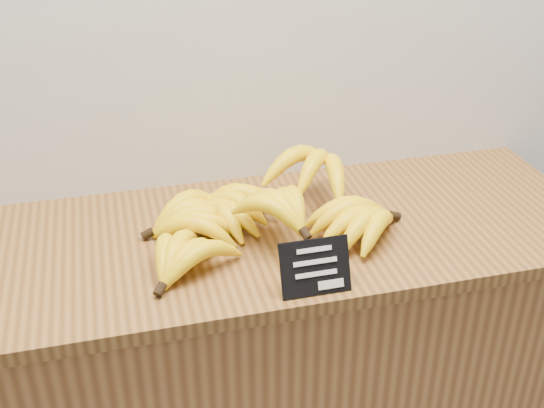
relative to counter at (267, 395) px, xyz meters
The scene contains 4 objects.
counter is the anchor object (origin of this frame).
counter_top 0.47m from the counter, ahead, with size 1.44×0.54×0.03m, color brown.
chalkboard_sign 0.58m from the counter, 81.03° to the right, with size 0.13×0.01×0.10m, color black.
banana_pile 0.53m from the counter, 64.39° to the right, with size 0.59×0.35×0.12m.
Camera 1 is at (-0.36, 1.55, 1.69)m, focal length 45.00 mm.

